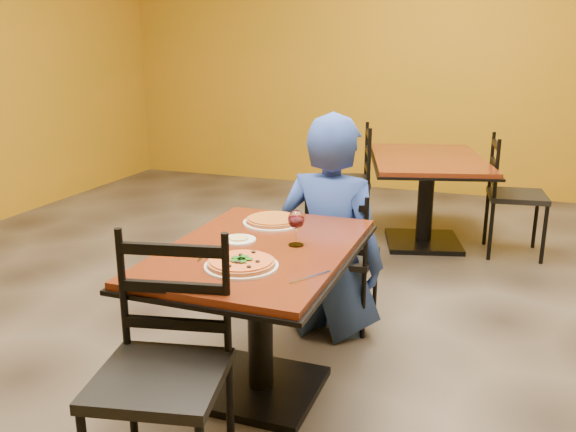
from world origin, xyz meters
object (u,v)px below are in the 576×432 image
at_px(chair_second_left, 344,181).
at_px(side_plate, 239,240).
at_px(chair_second_right, 517,196).
at_px(plate_far, 273,222).
at_px(table_second, 427,179).
at_px(chair_main_near, 160,380).
at_px(pizza_far, 273,220).
at_px(wine_glass, 296,227).
at_px(chair_main_far, 342,257).
at_px(diner, 331,225).
at_px(pizza_main, 241,262).
at_px(plate_main, 241,266).
at_px(table_main, 260,286).

bearing_deg(chair_second_left, side_plate, -12.58).
xyz_separation_m(chair_second_right, plate_far, (-1.21, -2.20, 0.28)).
xyz_separation_m(table_second, chair_main_near, (-0.49, -3.35, -0.07)).
xyz_separation_m(chair_second_left, pizza_far, (0.21, -2.20, 0.28)).
height_order(chair_main_near, wine_glass, chair_main_near).
distance_m(chair_main_far, plate_far, 0.66).
height_order(chair_second_right, plate_far, chair_second_right).
bearing_deg(wine_glass, plate_far, 128.10).
bearing_deg(table_second, chair_second_right, 0.00).
distance_m(chair_second_left, pizza_far, 2.22).
bearing_deg(pizza_far, chair_second_left, 95.34).
distance_m(chair_second_left, plate_far, 2.22).
bearing_deg(chair_second_left, wine_glass, -6.33).
bearing_deg(table_second, chair_main_near, -98.29).
bearing_deg(diner, wine_glass, 97.50).
height_order(chair_second_left, plate_far, chair_second_left).
relative_size(table_second, chair_second_left, 1.56).
relative_size(pizza_main, plate_far, 0.92).
bearing_deg(plate_main, diner, 85.19).
height_order(table_main, side_plate, side_plate).
bearing_deg(plate_far, chair_second_right, 61.11).
distance_m(chair_main_far, chair_second_left, 1.73).
bearing_deg(pizza_far, table_main, -78.35).
bearing_deg(wine_glass, table_second, 83.64).
xyz_separation_m(chair_second_left, chair_second_right, (1.42, 0.00, -0.01)).
bearing_deg(chair_second_left, diner, -3.55).
bearing_deg(wine_glass, diner, 92.62).
xyz_separation_m(pizza_main, plate_far, (-0.11, 0.63, -0.02)).
relative_size(chair_main_near, wine_glass, 5.49).
bearing_deg(plate_far, wine_glass, -51.90).
bearing_deg(plate_far, pizza_main, -80.47).
xyz_separation_m(chair_main_far, plate_main, (-0.13, -1.15, 0.34)).
xyz_separation_m(chair_main_near, diner, (0.18, 1.56, 0.15)).
xyz_separation_m(table_second, wine_glass, (-0.28, -2.48, 0.28)).
bearing_deg(chair_second_right, chair_main_near, 152.84).
bearing_deg(diner, chair_main_near, 88.36).
xyz_separation_m(plate_far, pizza_far, (-0.00, 0.00, 0.02)).
distance_m(plate_main, side_plate, 0.35).
bearing_deg(plate_far, side_plate, -98.23).
height_order(table_main, plate_main, plate_main).
xyz_separation_m(chair_second_right, pizza_main, (-1.11, -2.83, 0.29)).
relative_size(chair_second_left, plate_far, 3.16).
bearing_deg(chair_main_far, chair_main_near, 81.66).
bearing_deg(chair_main_near, chair_main_far, 70.46).
distance_m(table_main, chair_second_left, 2.58).
bearing_deg(diner, chair_second_left, -72.48).
distance_m(chair_main_near, diner, 1.58).
distance_m(table_main, pizza_far, 0.43).
bearing_deg(pizza_far, diner, 64.85).
bearing_deg(side_plate, diner, 71.88).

